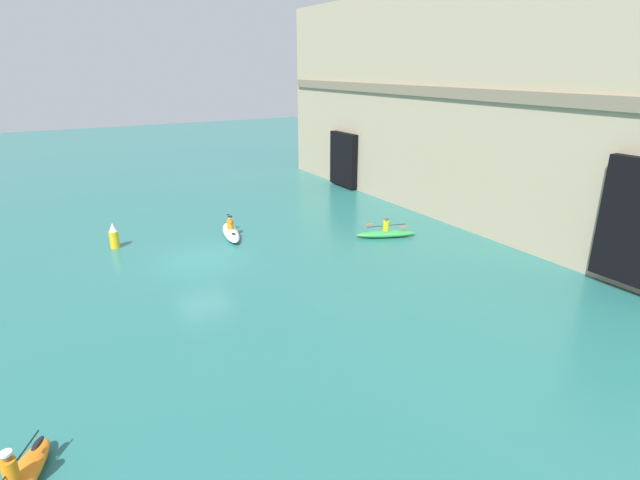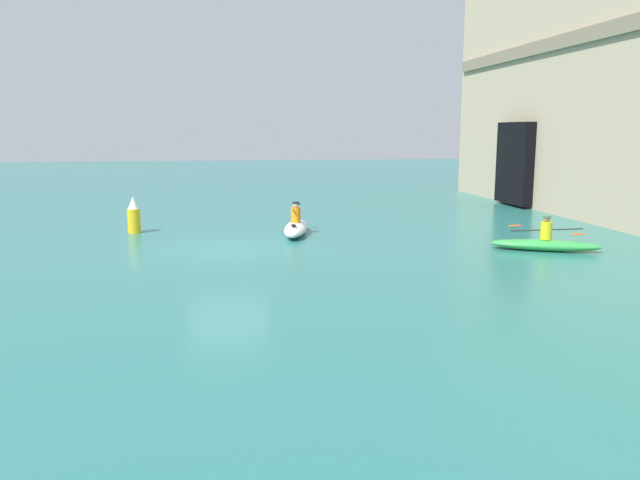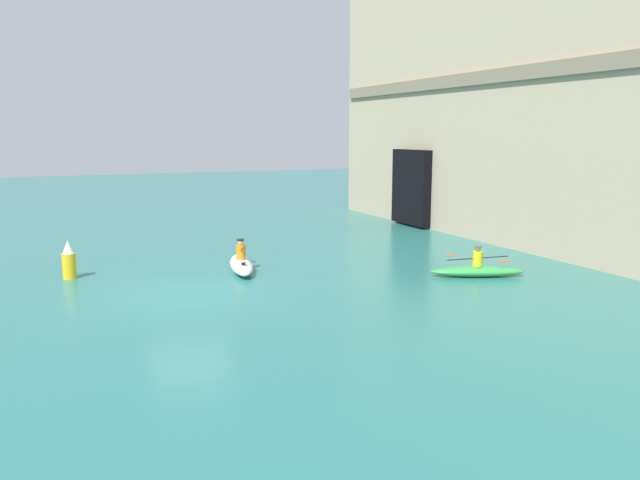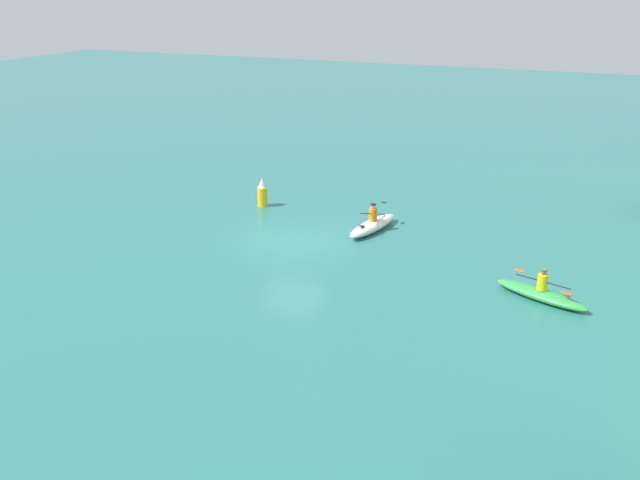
% 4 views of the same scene
% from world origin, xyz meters
% --- Properties ---
extents(ground_plane, '(120.00, 120.00, 0.00)m').
position_xyz_m(ground_plane, '(0.00, 0.00, 0.00)').
color(ground_plane, '#28706B').
extents(kayak_green, '(1.96, 3.30, 1.09)m').
position_xyz_m(kayak_green, '(1.74, 9.73, 0.22)').
color(kayak_green, green).
rests_on(kayak_green, ground).
extents(kayak_white, '(3.44, 1.45, 1.17)m').
position_xyz_m(kayak_white, '(-2.54, 2.48, 0.26)').
color(kayak_white, white).
rests_on(kayak_white, ground).
extents(marker_buoy, '(0.46, 0.46, 1.33)m').
position_xyz_m(marker_buoy, '(-3.78, -3.28, 0.62)').
color(marker_buoy, yellow).
rests_on(marker_buoy, ground).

